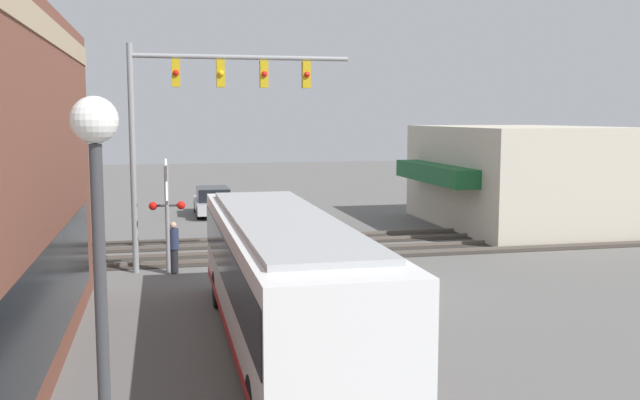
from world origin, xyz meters
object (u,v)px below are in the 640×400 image
crossing_signal (167,206)px  parked_car_silver (213,202)px  city_bus (282,275)px  parked_car_red (281,217)px  pedestrian_at_crossing (174,247)px  streetlamp (102,328)px

crossing_signal → parked_car_silver: bearing=-9.9°
city_bus → parked_car_red: (15.85, -2.60, -0.97)m
city_bus → parked_car_red: 16.09m
city_bus → pedestrian_at_crossing: city_bus is taller
parked_car_red → parked_car_silver: bearing=22.0°
streetlamp → parked_car_silver: streetlamp is taller
city_bus → streetlamp: bearing=159.7°
city_bus → crossing_signal: bearing=16.4°
parked_car_silver → pedestrian_at_crossing: bearing=170.7°
streetlamp → city_bus: bearing=-20.3°
pedestrian_at_crossing → city_bus: bearing=-165.0°
crossing_signal → city_bus: bearing=-163.6°
streetlamp → parked_car_silver: bearing=-5.9°
parked_car_red → pedestrian_at_crossing: size_ratio=2.46×
crossing_signal → parked_car_silver: crossing_signal is taller
crossing_signal → parked_car_red: size_ratio=0.90×
crossing_signal → streetlamp: streetlamp is taller
crossing_signal → parked_car_red: bearing=-33.8°
crossing_signal → pedestrian_at_crossing: 1.43m
parked_car_silver → pedestrian_at_crossing: size_ratio=2.69×
parked_car_red → city_bus: bearing=170.7°
city_bus → streetlamp: size_ratio=2.24×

